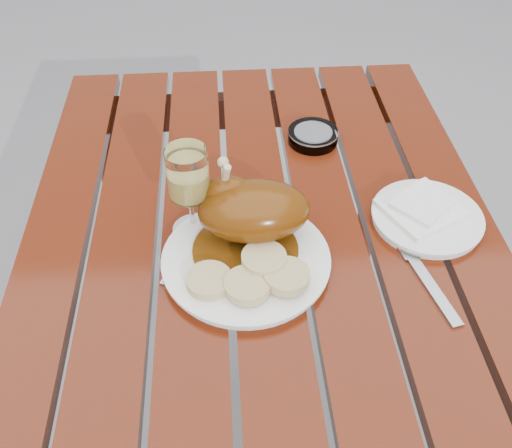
{
  "coord_description": "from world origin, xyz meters",
  "views": [
    {
      "loc": [
        -0.06,
        -0.63,
        1.42
      ],
      "look_at": [
        -0.01,
        0.04,
        0.78
      ],
      "focal_mm": 40.0,
      "sensor_mm": 36.0,
      "label": 1
    }
  ],
  "objects_px": {
    "wine_glass": "(190,193)",
    "dinner_plate": "(246,261)",
    "side_plate": "(427,218)",
    "ashtray": "(313,136)",
    "table": "(263,377)"
  },
  "relations": [
    {
      "from": "side_plate",
      "to": "ashtray",
      "type": "distance_m",
      "value": 0.29
    },
    {
      "from": "dinner_plate",
      "to": "table",
      "type": "bearing_deg",
      "value": 35.66
    },
    {
      "from": "wine_glass",
      "to": "dinner_plate",
      "type": "bearing_deg",
      "value": -45.5
    },
    {
      "from": "table",
      "to": "wine_glass",
      "type": "xyz_separation_m",
      "value": [
        -0.11,
        0.06,
        0.46
      ]
    },
    {
      "from": "table",
      "to": "ashtray",
      "type": "bearing_deg",
      "value": 67.99
    },
    {
      "from": "ashtray",
      "to": "wine_glass",
      "type": "bearing_deg",
      "value": -134.82
    },
    {
      "from": "side_plate",
      "to": "ashtray",
      "type": "height_order",
      "value": "ashtray"
    },
    {
      "from": "ashtray",
      "to": "side_plate",
      "type": "bearing_deg",
      "value": -56.66
    },
    {
      "from": "dinner_plate",
      "to": "ashtray",
      "type": "height_order",
      "value": "ashtray"
    },
    {
      "from": "table",
      "to": "dinner_plate",
      "type": "bearing_deg",
      "value": -144.34
    },
    {
      "from": "table",
      "to": "wine_glass",
      "type": "relative_size",
      "value": 7.31
    },
    {
      "from": "side_plate",
      "to": "wine_glass",
      "type": "bearing_deg",
      "value": 178.98
    },
    {
      "from": "wine_glass",
      "to": "ashtray",
      "type": "xyz_separation_m",
      "value": [
        0.24,
        0.24,
        -0.07
      ]
    },
    {
      "from": "wine_glass",
      "to": "side_plate",
      "type": "bearing_deg",
      "value": -1.02
    },
    {
      "from": "table",
      "to": "dinner_plate",
      "type": "relative_size",
      "value": 4.5
    }
  ]
}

